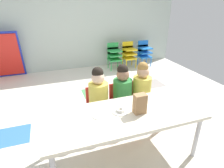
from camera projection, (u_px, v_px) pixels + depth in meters
name	position (u px, v px, depth m)	size (l,w,h in m)	color
ground_plane	(107.00, 118.00, 2.93)	(5.49, 5.12, 0.02)	silver
back_wall	(75.00, 20.00, 4.63)	(5.49, 0.10, 2.47)	#B2C1B7
craft_table	(124.00, 117.00, 2.01)	(1.71, 0.70, 0.57)	beige
seated_child_near_camera	(98.00, 94.00, 2.46)	(0.33, 0.33, 0.92)	red
seated_child_middle_seat	(122.00, 90.00, 2.56)	(0.32, 0.31, 0.92)	red
seated_child_far_right	(142.00, 87.00, 2.65)	(0.32, 0.31, 0.92)	red
kid_chair_green_stack	(114.00, 54.00, 4.87)	(0.32, 0.30, 0.68)	green
kid_chair_yellow_stack	(129.00, 53.00, 4.99)	(0.32, 0.30, 0.68)	yellow
kid_chair_blue_stack	(144.00, 51.00, 5.13)	(0.32, 0.30, 0.68)	blue
folded_activity_table	(1.00, 56.00, 4.20)	(0.90, 0.29, 1.09)	#1E33BF
paper_bag_brown	(140.00, 104.00, 1.96)	(0.13, 0.09, 0.22)	#9E754C
paper_plate_near_edge	(120.00, 111.00, 2.02)	(0.18, 0.18, 0.01)	white
paper_plate_center_table	(100.00, 115.00, 1.96)	(0.18, 0.18, 0.01)	white
donut_powdered_on_plate	(120.00, 110.00, 2.01)	(0.10, 0.10, 0.03)	white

